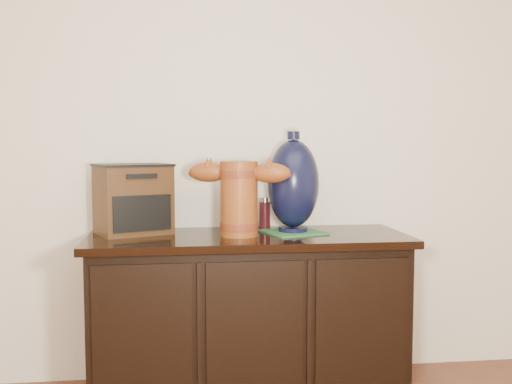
{
  "coord_description": "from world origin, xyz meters",
  "views": [
    {
      "loc": [
        -0.31,
        -0.47,
        1.18
      ],
      "look_at": [
        0.03,
        2.18,
        0.96
      ],
      "focal_mm": 42.0,
      "sensor_mm": 36.0,
      "label": 1
    }
  ],
  "objects": [
    {
      "name": "sideboard",
      "position": [
        0.0,
        2.23,
        0.39
      ],
      "size": [
        1.46,
        0.56,
        0.75
      ],
      "color": "black",
      "rests_on": "ground"
    },
    {
      "name": "terracotta_vessel",
      "position": [
        -0.04,
        2.2,
        0.95
      ],
      "size": [
        0.47,
        0.24,
        0.34
      ],
      "rotation": [
        0.0,
        0.0,
        -0.35
      ],
      "color": "#91481A",
      "rests_on": "sideboard"
    },
    {
      "name": "tv_radio",
      "position": [
        -0.52,
        2.34,
        0.92
      ],
      "size": [
        0.4,
        0.37,
        0.32
      ],
      "rotation": [
        0.0,
        0.0,
        0.4
      ],
      "color": "#3C230F",
      "rests_on": "sideboard"
    },
    {
      "name": "green_mat",
      "position": [
        0.22,
        2.26,
        0.76
      ],
      "size": [
        0.32,
        0.32,
        0.01
      ],
      "primitive_type": "cube",
      "rotation": [
        0.0,
        0.0,
        0.32
      ],
      "color": "#2E663A",
      "rests_on": "sideboard"
    },
    {
      "name": "lamp_base",
      "position": [
        0.22,
        2.26,
        0.98
      ],
      "size": [
        0.3,
        0.3,
        0.47
      ],
      "rotation": [
        0.0,
        0.0,
        0.32
      ],
      "color": "black",
      "rests_on": "green_mat"
    },
    {
      "name": "spray_can",
      "position": [
        0.1,
        2.4,
        0.83
      ],
      "size": [
        0.05,
        0.05,
        0.16
      ],
      "color": "#590F17",
      "rests_on": "sideboard"
    }
  ]
}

